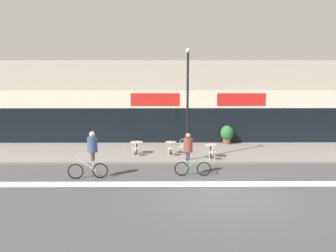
# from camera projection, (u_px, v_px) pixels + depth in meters

# --- Properties ---
(ground_plane) EXTENTS (120.00, 120.00, 0.00)m
(ground_plane) POSITION_uv_depth(u_px,v_px,m) (222.00, 194.00, 12.88)
(ground_plane) COLOR #424244
(sidewalk_slab) EXTENTS (40.00, 5.50, 0.12)m
(sidewalk_slab) POSITION_uv_depth(u_px,v_px,m) (202.00, 152.00, 20.05)
(sidewalk_slab) COLOR slate
(sidewalk_slab) RESTS_ON ground
(storefront_facade) EXTENTS (40.00, 4.06, 5.74)m
(storefront_facade) POSITION_uv_depth(u_px,v_px,m) (195.00, 101.00, 24.33)
(storefront_facade) COLOR #B2A899
(storefront_facade) RESTS_ON ground
(bike_lane_stripe) EXTENTS (36.00, 0.70, 0.01)m
(bike_lane_stripe) POSITION_uv_depth(u_px,v_px,m) (217.00, 184.00, 14.06)
(bike_lane_stripe) COLOR silver
(bike_lane_stripe) RESTS_ON ground
(bistro_table_0) EXTENTS (0.75, 0.75, 0.71)m
(bistro_table_0) POSITION_uv_depth(u_px,v_px,m) (137.00, 145.00, 19.22)
(bistro_table_0) COLOR black
(bistro_table_0) RESTS_ON sidewalk_slab
(bistro_table_1) EXTENTS (0.65, 0.65, 0.71)m
(bistro_table_1) POSITION_uv_depth(u_px,v_px,m) (171.00, 145.00, 19.23)
(bistro_table_1) COLOR black
(bistro_table_1) RESTS_ON sidewalk_slab
(bistro_table_2) EXTENTS (0.73, 0.73, 0.74)m
(bistro_table_2) POSITION_uv_depth(u_px,v_px,m) (211.00, 148.00, 18.29)
(bistro_table_2) COLOR black
(bistro_table_2) RESTS_ON sidewalk_slab
(cafe_chair_0_near) EXTENTS (0.41, 0.58, 0.90)m
(cafe_chair_0_near) POSITION_uv_depth(u_px,v_px,m) (136.00, 147.00, 18.60)
(cafe_chair_0_near) COLOR beige
(cafe_chair_0_near) RESTS_ON sidewalk_slab
(cafe_chair_1_near) EXTENTS (0.45, 0.60, 0.90)m
(cafe_chair_1_near) POSITION_uv_depth(u_px,v_px,m) (171.00, 147.00, 18.61)
(cafe_chair_1_near) COLOR beige
(cafe_chair_1_near) RESTS_ON sidewalk_slab
(cafe_chair_1_side) EXTENTS (0.58, 0.40, 0.90)m
(cafe_chair_1_side) POSITION_uv_depth(u_px,v_px,m) (181.00, 145.00, 19.23)
(cafe_chair_1_side) COLOR beige
(cafe_chair_1_side) RESTS_ON sidewalk_slab
(cafe_chair_2_near) EXTENTS (0.41, 0.58, 0.90)m
(cafe_chair_2_near) POSITION_uv_depth(u_px,v_px,m) (212.00, 151.00, 17.67)
(cafe_chair_2_near) COLOR beige
(cafe_chair_2_near) RESTS_ON sidewalk_slab
(planter_pot) EXTENTS (0.86, 0.86, 1.26)m
(planter_pot) POSITION_uv_depth(u_px,v_px,m) (227.00, 134.00, 22.22)
(planter_pot) COLOR brown
(planter_pot) RESTS_ON sidewalk_slab
(lamp_post) EXTENTS (0.26, 0.26, 5.94)m
(lamp_post) POSITION_uv_depth(u_px,v_px,m) (188.00, 98.00, 17.25)
(lamp_post) COLOR black
(lamp_post) RESTS_ON sidewalk_slab
(cyclist_0) EXTENTS (1.79, 0.55, 2.16)m
(cyclist_0) POSITION_uv_depth(u_px,v_px,m) (91.00, 152.00, 14.70)
(cyclist_0) COLOR black
(cyclist_0) RESTS_ON ground
(cyclist_1) EXTENTS (1.70, 0.48, 2.02)m
(cyclist_1) POSITION_uv_depth(u_px,v_px,m) (189.00, 151.00, 15.12)
(cyclist_1) COLOR black
(cyclist_1) RESTS_ON ground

